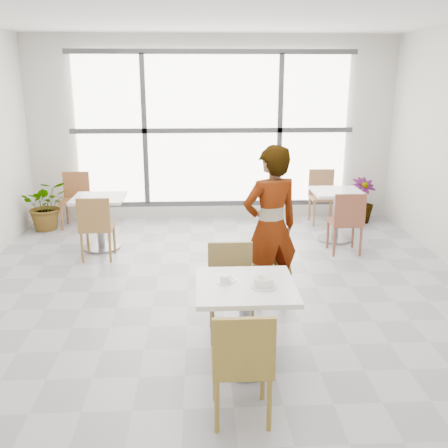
{
  "coord_description": "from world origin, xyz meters",
  "views": [
    {
      "loc": [
        -0.24,
        -5.02,
        2.39
      ],
      "look_at": [
        0.0,
        -0.3,
        1.0
      ],
      "focal_mm": 41.16,
      "sensor_mm": 36.0,
      "label": 1
    }
  ],
  "objects_px": {
    "oatmeal_bowl": "(264,282)",
    "chair_near": "(242,360)",
    "bg_chair_left_near": "(96,224)",
    "main_table": "(245,310)",
    "bg_chair_right_far": "(322,192)",
    "person": "(271,228)",
    "bg_chair_left_far": "(76,196)",
    "coffee_cup": "(225,280)",
    "bg_table_left": "(100,215)",
    "plant_left": "(46,205)",
    "plant_right": "(361,201)",
    "bg_chair_right_near": "(347,219)",
    "chair_far": "(231,283)",
    "bg_table_right": "(336,208)"
  },
  "relations": [
    {
      "from": "bg_table_left",
      "to": "plant_right",
      "type": "bearing_deg",
      "value": 15.69
    },
    {
      "from": "bg_chair_left_near",
      "to": "oatmeal_bowl",
      "type": "bearing_deg",
      "value": 124.14
    },
    {
      "from": "main_table",
      "to": "chair_near",
      "type": "relative_size",
      "value": 0.92
    },
    {
      "from": "bg_chair_right_far",
      "to": "plant_right",
      "type": "xyz_separation_m",
      "value": [
        0.65,
        -0.06,
        -0.13
      ]
    },
    {
      "from": "bg_table_right",
      "to": "main_table",
      "type": "bearing_deg",
      "value": -115.99
    },
    {
      "from": "chair_near",
      "to": "bg_table_right",
      "type": "height_order",
      "value": "chair_near"
    },
    {
      "from": "coffee_cup",
      "to": "bg_chair_left_near",
      "type": "height_order",
      "value": "bg_chair_left_near"
    },
    {
      "from": "bg_table_left",
      "to": "bg_chair_left_near",
      "type": "bearing_deg",
      "value": -85.28
    },
    {
      "from": "bg_chair_left_near",
      "to": "chair_far",
      "type": "bearing_deg",
      "value": 128.48
    },
    {
      "from": "chair_near",
      "to": "coffee_cup",
      "type": "bearing_deg",
      "value": -84.03
    },
    {
      "from": "bg_chair_left_far",
      "to": "plant_left",
      "type": "bearing_deg",
      "value": -158.1
    },
    {
      "from": "bg_table_right",
      "to": "chair_near",
      "type": "bearing_deg",
      "value": -112.87
    },
    {
      "from": "bg_table_left",
      "to": "bg_chair_right_near",
      "type": "xyz_separation_m",
      "value": [
        3.39,
        -0.41,
        0.01
      ]
    },
    {
      "from": "chair_near",
      "to": "bg_table_right",
      "type": "xyz_separation_m",
      "value": [
        1.73,
        4.11,
        -0.01
      ]
    },
    {
      "from": "oatmeal_bowl",
      "to": "bg_chair_right_near",
      "type": "height_order",
      "value": "bg_chair_right_near"
    },
    {
      "from": "oatmeal_bowl",
      "to": "bg_chair_right_far",
      "type": "relative_size",
      "value": 0.24
    },
    {
      "from": "oatmeal_bowl",
      "to": "bg_table_left",
      "type": "bearing_deg",
      "value": 120.49
    },
    {
      "from": "bg_chair_left_near",
      "to": "plant_right",
      "type": "height_order",
      "value": "bg_chair_left_near"
    },
    {
      "from": "plant_left",
      "to": "person",
      "type": "bearing_deg",
      "value": -43.11
    },
    {
      "from": "person",
      "to": "bg_chair_right_near",
      "type": "bearing_deg",
      "value": -149.77
    },
    {
      "from": "person",
      "to": "bg_chair_left_far",
      "type": "xyz_separation_m",
      "value": [
        -2.72,
        3.12,
        -0.36
      ]
    },
    {
      "from": "chair_near",
      "to": "bg_chair_left_near",
      "type": "height_order",
      "value": "same"
    },
    {
      "from": "plant_right",
      "to": "person",
      "type": "bearing_deg",
      "value": -122.29
    },
    {
      "from": "main_table",
      "to": "chair_near",
      "type": "distance_m",
      "value": 0.73
    },
    {
      "from": "bg_chair_right_near",
      "to": "chair_far",
      "type": "bearing_deg",
      "value": 51.29
    },
    {
      "from": "oatmeal_bowl",
      "to": "plant_left",
      "type": "bearing_deg",
      "value": 124.67
    },
    {
      "from": "oatmeal_bowl",
      "to": "plant_left",
      "type": "relative_size",
      "value": 0.26
    },
    {
      "from": "bg_chair_right_far",
      "to": "oatmeal_bowl",
      "type": "bearing_deg",
      "value": -109.12
    },
    {
      "from": "person",
      "to": "bg_table_left",
      "type": "distance_m",
      "value": 2.91
    },
    {
      "from": "chair_near",
      "to": "bg_chair_right_far",
      "type": "height_order",
      "value": "same"
    },
    {
      "from": "coffee_cup",
      "to": "chair_far",
      "type": "bearing_deg",
      "value": 81.82
    },
    {
      "from": "bg_chair_left_far",
      "to": "plant_left",
      "type": "xyz_separation_m",
      "value": [
        -0.43,
        -0.17,
        -0.1
      ]
    },
    {
      "from": "bg_table_left",
      "to": "bg_chair_right_far",
      "type": "height_order",
      "value": "bg_chair_right_far"
    },
    {
      "from": "bg_table_right",
      "to": "bg_chair_right_far",
      "type": "xyz_separation_m",
      "value": [
        0.02,
        0.98,
        0.01
      ]
    },
    {
      "from": "bg_table_right",
      "to": "bg_chair_left_near",
      "type": "bearing_deg",
      "value": -168.1
    },
    {
      "from": "bg_chair_right_near",
      "to": "bg_chair_right_far",
      "type": "bearing_deg",
      "value": -91.55
    },
    {
      "from": "bg_table_right",
      "to": "plant_right",
      "type": "xyz_separation_m",
      "value": [
        0.67,
        0.92,
        -0.12
      ]
    },
    {
      "from": "main_table",
      "to": "chair_far",
      "type": "xyz_separation_m",
      "value": [
        -0.08,
        0.61,
        -0.02
      ]
    },
    {
      "from": "main_table",
      "to": "plant_right",
      "type": "distance_m",
      "value": 4.89
    },
    {
      "from": "oatmeal_bowl",
      "to": "chair_near",
      "type": "bearing_deg",
      "value": -108.53
    },
    {
      "from": "bg_chair_right_near",
      "to": "plant_left",
      "type": "relative_size",
      "value": 1.1
    },
    {
      "from": "bg_chair_left_far",
      "to": "bg_chair_right_near",
      "type": "height_order",
      "value": "same"
    },
    {
      "from": "chair_near",
      "to": "bg_chair_right_far",
      "type": "relative_size",
      "value": 1.0
    },
    {
      "from": "main_table",
      "to": "bg_chair_left_near",
      "type": "height_order",
      "value": "bg_chair_left_near"
    },
    {
      "from": "chair_far",
      "to": "bg_chair_right_far",
      "type": "relative_size",
      "value": 1.0
    },
    {
      "from": "bg_table_right",
      "to": "bg_chair_right_near",
      "type": "xyz_separation_m",
      "value": [
        -0.02,
        -0.64,
        0.01
      ]
    },
    {
      "from": "coffee_cup",
      "to": "bg_table_left",
      "type": "xyz_separation_m",
      "value": [
        -1.59,
        3.12,
        -0.29
      ]
    },
    {
      "from": "main_table",
      "to": "chair_far",
      "type": "distance_m",
      "value": 0.62
    },
    {
      "from": "oatmeal_bowl",
      "to": "bg_chair_right_far",
      "type": "distance_m",
      "value": 4.69
    },
    {
      "from": "bg_table_left",
      "to": "person",
      "type": "bearing_deg",
      "value": -42.48
    }
  ]
}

